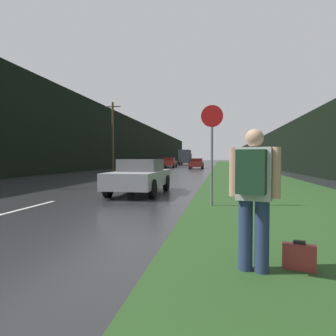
# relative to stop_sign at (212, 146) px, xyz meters

# --- Properties ---
(grass_verge) EXTENTS (6.00, 240.00, 0.02)m
(grass_verge) POSITION_rel_stop_sign_xyz_m (2.33, 30.94, -1.76)
(grass_verge) COLOR #26471E
(grass_verge) RESTS_ON ground_plane
(lane_stripe_b) EXTENTS (0.12, 3.00, 0.01)m
(lane_stripe_b) POSITION_rel_stop_sign_xyz_m (-5.13, -1.31, -1.77)
(lane_stripe_b) COLOR silver
(lane_stripe_b) RESTS_ON ground_plane
(lane_stripe_c) EXTENTS (0.12, 3.00, 0.01)m
(lane_stripe_c) POSITION_rel_stop_sign_xyz_m (-5.13, 5.69, -1.77)
(lane_stripe_c) COLOR silver
(lane_stripe_c) RESTS_ON ground_plane
(lane_stripe_d) EXTENTS (0.12, 3.00, 0.01)m
(lane_stripe_d) POSITION_rel_stop_sign_xyz_m (-5.13, 12.69, -1.77)
(lane_stripe_d) COLOR silver
(lane_stripe_d) RESTS_ON ground_plane
(lane_stripe_e) EXTENTS (0.12, 3.00, 0.01)m
(lane_stripe_e) POSITION_rel_stop_sign_xyz_m (-5.13, 19.69, -1.77)
(lane_stripe_e) COLOR silver
(lane_stripe_e) RESTS_ON ground_plane
(treeline_far_side) EXTENTS (2.00, 140.00, 8.33)m
(treeline_far_side) POSITION_rel_stop_sign_xyz_m (-15.60, 40.94, 2.39)
(treeline_far_side) COLOR black
(treeline_far_side) RESTS_ON ground_plane
(treeline_near_side) EXTENTS (2.00, 140.00, 5.16)m
(treeline_near_side) POSITION_rel_stop_sign_xyz_m (8.33, 40.94, 0.81)
(treeline_near_side) COLOR black
(treeline_near_side) RESTS_ON ground_plane
(utility_pole_far) EXTENTS (1.80, 0.24, 7.77)m
(utility_pole_far) POSITION_rel_stop_sign_xyz_m (-11.71, 23.66, 2.25)
(utility_pole_far) COLOR #4C3823
(utility_pole_far) RESTS_ON ground_plane
(stop_sign) EXTENTS (0.64, 0.07, 2.95)m
(stop_sign) POSITION_rel_stop_sign_xyz_m (0.00, 0.00, 0.00)
(stop_sign) COLOR slate
(stop_sign) RESTS_ON ground_plane
(hitchhiker_with_backpack) EXTENTS (0.59, 0.50, 1.75)m
(hitchhiker_with_backpack) POSITION_rel_stop_sign_xyz_m (0.62, -5.08, -0.76)
(hitchhiker_with_backpack) COLOR navy
(hitchhiker_with_backpack) RESTS_ON ground_plane
(suitcase) EXTENTS (0.40, 0.20, 0.38)m
(suitcase) POSITION_rel_stop_sign_xyz_m (1.20, -4.91, -1.59)
(suitcase) COLOR #9E3333
(suitcase) RESTS_ON ground_plane
(car_passing_near) EXTENTS (1.84, 4.44, 1.37)m
(car_passing_near) POSITION_rel_stop_sign_xyz_m (-2.90, 2.81, -1.07)
(car_passing_near) COLOR #9E9EA3
(car_passing_near) RESTS_ON ground_plane
(car_passing_far) EXTENTS (1.85, 4.66, 1.42)m
(car_passing_far) POSITION_rel_stop_sign_xyz_m (-2.90, 32.71, -1.06)
(car_passing_far) COLOR maroon
(car_passing_far) RESTS_ON ground_plane
(car_oncoming) EXTENTS (1.93, 4.52, 1.56)m
(car_oncoming) POSITION_rel_stop_sign_xyz_m (-7.37, 36.58, -0.97)
(car_oncoming) COLOR maroon
(car_oncoming) RESTS_ON ground_plane
(delivery_truck) EXTENTS (2.46, 7.49, 3.32)m
(delivery_truck) POSITION_rel_stop_sign_xyz_m (-7.37, 58.49, -0.03)
(delivery_truck) COLOR black
(delivery_truck) RESTS_ON ground_plane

